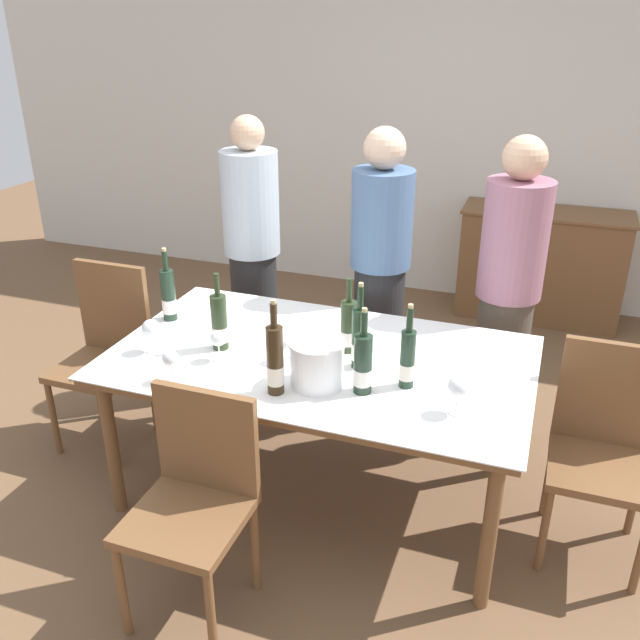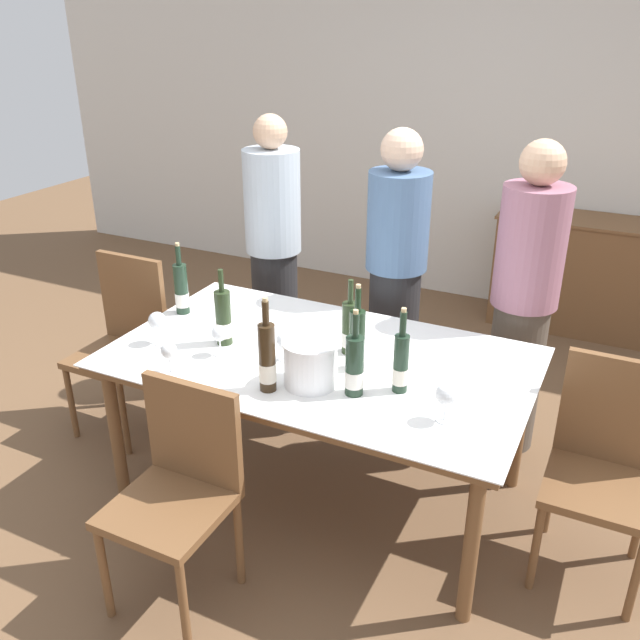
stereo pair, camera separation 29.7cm
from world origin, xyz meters
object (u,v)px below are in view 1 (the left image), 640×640
object	(u,v)px
sideboard_cabinet	(541,265)
wine_bottle_2	(349,328)
wine_bottle_6	(360,339)
person_host	(253,257)
wine_bottle_0	(219,324)
wine_glass_3	(151,329)
wine_bottle_5	(275,361)
person_guest_right	(508,295)
ice_bucket	(317,362)
person_guest_left	(380,278)
wine_bottle_3	(407,359)
chair_near_front	(196,491)
wine_glass_4	(285,343)
chair_left_end	(107,344)
dining_table	(320,368)
wine_glass_0	(458,388)
wine_bottle_4	(363,365)
wine_bottle_1	(169,296)
wine_glass_1	(218,339)
chair_right_end	(604,439)
wine_glass_2	(170,360)

from	to	relation	value
sideboard_cabinet	wine_bottle_2	xyz separation A→B (m)	(-0.75, -2.43, 0.44)
wine_bottle_6	person_host	world-z (taller)	person_host
wine_bottle_0	wine_glass_3	bearing A→B (deg)	-153.81
wine_bottle_5	person_host	bearing A→B (deg)	118.60
person_guest_right	ice_bucket	bearing A→B (deg)	-121.93
wine_bottle_2	wine_bottle_6	size ratio (longest dim) A/B	0.90
sideboard_cabinet	person_guest_right	world-z (taller)	person_guest_right
wine_bottle_0	person_guest_left	xyz separation A→B (m)	(0.51, 0.91, -0.04)
wine_bottle_3	person_guest_left	world-z (taller)	person_guest_left
wine_bottle_0	chair_near_front	distance (m)	0.82
sideboard_cabinet	person_host	distance (m)	2.32
ice_bucket	wine_glass_4	xyz separation A→B (m)	(-0.20, 0.14, -0.02)
wine_glass_4	person_host	world-z (taller)	person_host
wine_glass_3	chair_left_end	bearing A→B (deg)	148.84
person_host	dining_table	bearing A→B (deg)	-50.30
wine_glass_0	person_guest_right	size ratio (longest dim) A/B	0.10
chair_near_front	person_guest_right	distance (m)	1.89
ice_bucket	wine_bottle_4	world-z (taller)	wine_bottle_4
wine_bottle_1	wine_glass_1	size ratio (longest dim) A/B	2.62
wine_glass_0	wine_glass_4	bearing A→B (deg)	168.05
chair_right_end	wine_bottle_1	bearing A→B (deg)	179.00
wine_bottle_6	wine_glass_3	xyz separation A→B (m)	(-0.93, -0.18, -0.02)
wine_bottle_0	chair_right_end	xyz separation A→B (m)	(1.69, 0.17, -0.34)
wine_glass_2	wine_bottle_4	bearing A→B (deg)	13.60
wine_glass_3	person_guest_right	xyz separation A→B (m)	(1.47, 1.04, -0.03)
wine_glass_1	person_guest_right	bearing A→B (deg)	41.31
person_host	person_guest_right	world-z (taller)	person_host
wine_bottle_2	wine_bottle_5	distance (m)	0.48
dining_table	wine_bottle_1	bearing A→B (deg)	171.58
wine_bottle_5	chair_near_front	xyz separation A→B (m)	(-0.15, -0.43, -0.36)
wine_glass_2	person_host	bearing A→B (deg)	100.29
wine_bottle_2	person_guest_left	xyz separation A→B (m)	(-0.05, 0.74, -0.04)
dining_table	person_guest_right	world-z (taller)	person_guest_right
dining_table	chair_left_end	xyz separation A→B (m)	(-1.24, 0.09, -0.13)
dining_table	wine_glass_4	world-z (taller)	wine_glass_4
person_host	chair_right_end	bearing A→B (deg)	-22.29
ice_bucket	wine_glass_0	bearing A→B (deg)	-2.38
wine_glass_0	wine_bottle_0	bearing A→B (deg)	170.49
wine_glass_4	wine_bottle_5	bearing A→B (deg)	-75.88
wine_bottle_1	chair_near_front	world-z (taller)	wine_bottle_1
wine_bottle_0	wine_glass_3	distance (m)	0.31
wine_bottle_5	wine_bottle_3	bearing A→B (deg)	24.99
wine_bottle_1	wine_glass_3	bearing A→B (deg)	-71.57
wine_bottle_5	wine_glass_4	distance (m)	0.27
dining_table	wine_bottle_4	distance (m)	0.40
wine_glass_4	wine_bottle_2	bearing A→B (deg)	39.94
wine_bottle_1	person_guest_left	size ratio (longest dim) A/B	0.23
wine_glass_4	chair_near_front	size ratio (longest dim) A/B	0.14
wine_bottle_6	chair_near_front	world-z (taller)	wine_bottle_6
wine_glass_4	person_host	bearing A→B (deg)	121.84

